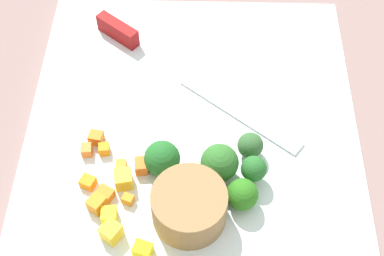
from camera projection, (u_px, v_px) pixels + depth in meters
name	position (u px, v px, depth m)	size (l,w,h in m)	color
ground_plane	(192.00, 139.00, 0.62)	(4.00, 4.00, 0.00)	gray
cutting_board	(192.00, 136.00, 0.62)	(0.43, 0.37, 0.01)	white
prep_bowl	(186.00, 206.00, 0.54)	(0.07, 0.07, 0.04)	#987245
chef_knife	(153.00, 54.00, 0.67)	(0.20, 0.25, 0.02)	silver
carrot_dice_0	(104.00, 149.00, 0.59)	(0.01, 0.01, 0.01)	orange
carrot_dice_1	(168.00, 165.00, 0.58)	(0.01, 0.01, 0.01)	orange
carrot_dice_2	(141.00, 166.00, 0.58)	(0.02, 0.01, 0.01)	orange
carrot_dice_3	(121.00, 166.00, 0.58)	(0.01, 0.01, 0.01)	orange
carrot_dice_4	(96.00, 138.00, 0.60)	(0.01, 0.01, 0.01)	orange
carrot_dice_5	(97.00, 204.00, 0.55)	(0.02, 0.01, 0.02)	orange
carrot_dice_6	(87.00, 150.00, 0.59)	(0.01, 0.01, 0.01)	orange
carrot_dice_7	(128.00, 199.00, 0.56)	(0.01, 0.01, 0.01)	orange
carrot_dice_8	(105.00, 194.00, 0.56)	(0.01, 0.02, 0.01)	orange
carrot_dice_9	(88.00, 182.00, 0.57)	(0.01, 0.01, 0.01)	orange
pepper_dice_0	(111.00, 232.00, 0.53)	(0.02, 0.02, 0.02)	yellow
pepper_dice_1	(143.00, 250.00, 0.53)	(0.02, 0.01, 0.01)	yellow
pepper_dice_2	(123.00, 179.00, 0.57)	(0.02, 0.02, 0.02)	yellow
pepper_dice_3	(109.00, 215.00, 0.55)	(0.02, 0.02, 0.01)	yellow
broccoli_floret_0	(250.00, 146.00, 0.58)	(0.03, 0.03, 0.03)	#98BD68
broccoli_floret_1	(254.00, 169.00, 0.56)	(0.03, 0.03, 0.03)	#91B255
broccoli_floret_2	(162.00, 159.00, 0.57)	(0.04, 0.04, 0.04)	#8CB268
broccoli_floret_3	(220.00, 163.00, 0.56)	(0.04, 0.04, 0.04)	#86B264
broccoli_floret_4	(242.00, 195.00, 0.55)	(0.03, 0.03, 0.03)	#81BD6B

